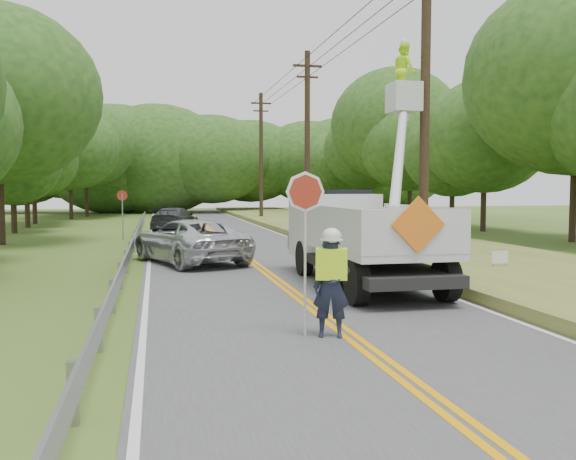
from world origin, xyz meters
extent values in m
plane|color=#3A541E|center=(0.00, 0.00, 0.00)|extent=(140.00, 140.00, 0.00)
cube|color=#444447|center=(0.00, 14.00, 0.01)|extent=(7.20, 96.00, 0.02)
cube|color=#FFA100|center=(-0.10, 14.00, 0.02)|extent=(0.12, 96.00, 0.00)
cube|color=#FFA100|center=(0.10, 14.00, 0.02)|extent=(0.12, 96.00, 0.00)
cube|color=silver|center=(-3.45, 14.00, 0.02)|extent=(0.12, 96.00, 0.00)
cube|color=silver|center=(3.45, 14.00, 0.02)|extent=(0.12, 96.00, 0.00)
cube|color=gray|center=(-4.10, -2.00, 0.35)|extent=(0.12, 0.14, 0.70)
cube|color=gray|center=(-4.10, 1.00, 0.35)|extent=(0.12, 0.14, 0.70)
cube|color=gray|center=(-4.10, 4.00, 0.35)|extent=(0.12, 0.14, 0.70)
cube|color=gray|center=(-4.10, 7.00, 0.35)|extent=(0.12, 0.14, 0.70)
cube|color=gray|center=(-4.10, 10.00, 0.35)|extent=(0.12, 0.14, 0.70)
cube|color=gray|center=(-4.10, 13.00, 0.35)|extent=(0.12, 0.14, 0.70)
cube|color=gray|center=(-4.10, 16.00, 0.35)|extent=(0.12, 0.14, 0.70)
cube|color=gray|center=(-4.10, 19.00, 0.35)|extent=(0.12, 0.14, 0.70)
cube|color=gray|center=(-4.10, 22.00, 0.35)|extent=(0.12, 0.14, 0.70)
cube|color=gray|center=(-4.10, 25.00, 0.35)|extent=(0.12, 0.14, 0.70)
cube|color=gray|center=(-4.10, 28.00, 0.35)|extent=(0.12, 0.14, 0.70)
cube|color=gray|center=(-4.10, 31.00, 0.35)|extent=(0.12, 0.14, 0.70)
cube|color=gray|center=(-4.10, 34.00, 0.35)|extent=(0.12, 0.14, 0.70)
cube|color=gray|center=(-4.10, 37.00, 0.35)|extent=(0.12, 0.14, 0.70)
cube|color=gray|center=(-4.00, 15.00, 0.60)|extent=(0.05, 48.00, 0.34)
cylinder|color=black|center=(5.00, 9.00, 5.00)|extent=(0.30, 0.30, 10.00)
cylinder|color=black|center=(5.00, 24.00, 5.00)|extent=(0.30, 0.30, 10.00)
cube|color=black|center=(5.00, 24.00, 9.20)|extent=(1.60, 0.12, 0.12)
cube|color=black|center=(5.00, 24.00, 8.60)|extent=(1.20, 0.10, 0.10)
cylinder|color=black|center=(5.00, 39.00, 5.00)|extent=(0.30, 0.30, 10.00)
cube|color=black|center=(5.00, 39.00, 9.20)|extent=(1.60, 0.12, 0.12)
cube|color=black|center=(5.00, 39.00, 8.60)|extent=(1.20, 0.10, 0.10)
cylinder|color=black|center=(4.30, 17.50, 9.10)|extent=(0.03, 43.00, 0.03)
cylinder|color=black|center=(5.00, 17.50, 9.10)|extent=(0.03, 43.00, 0.03)
cylinder|color=black|center=(5.70, 17.50, 9.10)|extent=(0.03, 43.00, 0.03)
cube|color=#5A632B|center=(7.10, 14.00, 0.15)|extent=(7.00, 96.00, 0.30)
cylinder|color=#332319|center=(-9.97, 20.56, 1.93)|extent=(0.32, 0.32, 3.87)
cylinder|color=#332319|center=(-10.98, 27.82, 1.15)|extent=(0.32, 0.32, 2.30)
ellipsoid|color=#1E4317|center=(-10.98, 27.82, 3.95)|extent=(5.36, 5.36, 4.71)
cylinder|color=#332319|center=(-11.26, 32.96, 1.38)|extent=(0.32, 0.32, 2.75)
ellipsoid|color=#1E4317|center=(-11.26, 32.96, 4.74)|extent=(6.42, 6.42, 5.65)
cylinder|color=#332319|center=(-11.60, 37.22, 1.31)|extent=(0.32, 0.32, 2.63)
ellipsoid|color=#1E4317|center=(-11.60, 37.22, 4.53)|extent=(6.13, 6.13, 5.40)
cylinder|color=#332319|center=(-9.97, 43.63, 1.69)|extent=(0.32, 0.32, 3.39)
ellipsoid|color=#1E4317|center=(-9.97, 43.63, 5.84)|extent=(7.91, 7.91, 6.96)
cylinder|color=#332319|center=(-9.21, 47.94, 1.87)|extent=(0.32, 0.32, 3.74)
ellipsoid|color=#1E4317|center=(-9.21, 47.94, 6.44)|extent=(8.72, 8.72, 7.68)
cylinder|color=#332319|center=(15.94, 16.32, 2.23)|extent=(0.32, 0.32, 4.45)
cylinder|color=#332319|center=(15.59, 23.71, 1.61)|extent=(0.32, 0.32, 3.22)
ellipsoid|color=#1E4317|center=(15.59, 23.71, 5.55)|extent=(7.52, 7.52, 6.61)
cylinder|color=#332319|center=(15.90, 28.19, 1.41)|extent=(0.32, 0.32, 2.81)
ellipsoid|color=#1E4317|center=(15.90, 28.19, 4.84)|extent=(6.56, 6.56, 5.77)
cylinder|color=#332319|center=(15.49, 34.10, 1.65)|extent=(0.32, 0.32, 3.31)
ellipsoid|color=#1E4317|center=(15.49, 34.10, 5.70)|extent=(7.72, 7.72, 6.79)
cylinder|color=#332319|center=(15.34, 36.73, 2.18)|extent=(0.32, 0.32, 4.36)
ellipsoid|color=#1E4317|center=(15.34, 36.73, 7.51)|extent=(10.17, 10.17, 8.95)
cylinder|color=#332319|center=(15.35, 42.54, 1.74)|extent=(0.32, 0.32, 3.48)
ellipsoid|color=#1E4317|center=(15.35, 42.54, 6.00)|extent=(8.13, 8.13, 7.15)
cylinder|color=#332319|center=(14.01, 48.06, 1.46)|extent=(0.32, 0.32, 2.92)
ellipsoid|color=#1E4317|center=(14.01, 48.06, 5.02)|extent=(6.81, 6.81, 5.99)
ellipsoid|color=#1E4317|center=(-17.04, 57.94, 5.50)|extent=(12.69, 9.52, 9.52)
ellipsoid|color=#1E4317|center=(-12.14, 57.28, 5.50)|extent=(10.81, 8.10, 8.10)
ellipsoid|color=#1E4317|center=(-7.32, 56.41, 5.50)|extent=(15.02, 11.27, 11.27)
ellipsoid|color=#1E4317|center=(-2.99, 56.15, 5.50)|extent=(15.28, 11.46, 11.46)
ellipsoid|color=#1E4317|center=(2.46, 54.40, 5.50)|extent=(12.17, 9.13, 9.13)
ellipsoid|color=#1E4317|center=(7.06, 57.79, 5.50)|extent=(12.01, 9.01, 9.01)
ellipsoid|color=#1E4317|center=(13.51, 56.98, 5.50)|extent=(11.90, 8.93, 8.93)
ellipsoid|color=#1E4317|center=(17.44, 56.09, 5.50)|extent=(13.04, 9.78, 9.78)
ellipsoid|color=#1E4317|center=(22.13, 54.07, 5.50)|extent=(13.57, 10.18, 10.18)
imported|color=#191E33|center=(-0.32, 1.06, 0.88)|extent=(0.72, 0.58, 1.71)
cube|color=#B2EB17|center=(-0.32, 1.06, 1.27)|extent=(0.60, 0.46, 0.52)
ellipsoid|color=silver|center=(-0.32, 1.06, 1.74)|extent=(0.32, 0.32, 0.26)
cylinder|color=#B7B7B7|center=(-0.74, 1.24, 1.22)|extent=(0.04, 0.04, 2.40)
cylinder|color=maroon|center=(-0.74, 1.24, 2.48)|extent=(0.69, 0.09, 0.69)
cylinder|color=black|center=(0.99, 3.60, 0.52)|extent=(0.31, 1.00, 1.00)
cylinder|color=black|center=(3.07, 3.60, 0.52)|extent=(0.31, 1.00, 1.00)
cylinder|color=black|center=(0.99, 5.68, 0.52)|extent=(0.31, 1.00, 1.00)
cylinder|color=black|center=(3.07, 5.68, 0.52)|extent=(0.31, 1.00, 1.00)
cylinder|color=black|center=(0.98, 8.29, 0.52)|extent=(0.31, 1.00, 1.00)
cylinder|color=black|center=(3.07, 8.29, 0.52)|extent=(0.31, 1.00, 1.00)
cube|color=black|center=(2.03, 6.00, 0.59)|extent=(2.20, 6.67, 0.26)
cube|color=silver|center=(2.03, 5.27, 1.11)|extent=(2.40, 4.80, 0.23)
cube|color=silver|center=(0.85, 5.26, 1.64)|extent=(0.07, 4.79, 0.94)
cube|color=silver|center=(3.21, 5.27, 1.64)|extent=(0.07, 4.79, 0.94)
cube|color=silver|center=(2.03, 2.89, 1.64)|extent=(2.40, 0.07, 0.94)
cube|color=silver|center=(2.02, 8.81, 1.43)|extent=(2.35, 1.98, 1.88)
cube|color=black|center=(2.02, 9.02, 2.10)|extent=(2.09, 1.36, 0.78)
cube|color=silver|center=(2.03, 4.12, 1.64)|extent=(0.94, 0.94, 0.83)
cube|color=silver|center=(4.30, 9.00, 5.31)|extent=(0.89, 0.89, 0.89)
imported|color=#B2EB17|center=(4.30, 9.00, 6.13)|extent=(0.62, 0.80, 1.65)
cube|color=orange|center=(2.03, 2.82, 1.79)|extent=(1.18, 0.04, 1.18)
imported|color=silver|center=(-2.11, 12.00, 0.76)|extent=(4.17, 5.84, 1.48)
imported|color=#34363C|center=(-2.11, 27.78, 0.71)|extent=(3.28, 5.12, 1.38)
cylinder|color=gray|center=(-4.80, 22.00, 1.14)|extent=(0.06, 0.06, 2.28)
cylinder|color=maroon|center=(-4.80, 22.00, 2.18)|extent=(0.52, 0.08, 0.52)
cube|color=white|center=(6.43, 6.94, 0.56)|extent=(0.51, 0.03, 0.36)
cylinder|color=gray|center=(6.23, 6.94, 0.26)|extent=(0.02, 0.02, 0.51)
cylinder|color=gray|center=(6.64, 6.94, 0.26)|extent=(0.02, 0.02, 0.51)
camera|label=1|loc=(-3.20, -8.73, 2.54)|focal=37.98mm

